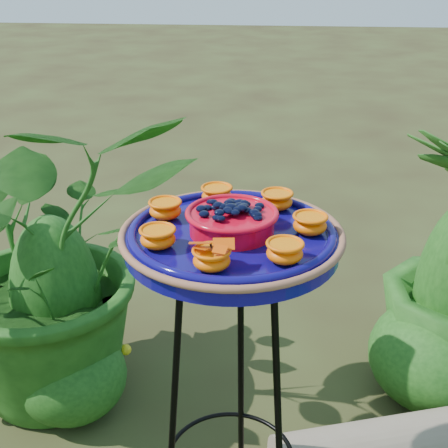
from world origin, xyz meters
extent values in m
torus|color=black|center=(-0.08, -0.01, 0.81)|extent=(0.26, 0.26, 0.01)
cylinder|color=black|center=(-0.06, 0.12, 0.40)|extent=(0.02, 0.08, 0.81)
cylinder|color=black|center=(-0.20, -0.06, 0.40)|extent=(0.08, 0.05, 0.81)
cylinder|color=black|center=(0.03, -0.09, 0.40)|extent=(0.07, 0.06, 0.81)
cylinder|color=#0D0863|center=(-0.08, -0.01, 0.84)|extent=(0.46, 0.46, 0.04)
torus|color=#9D5D47|center=(-0.08, -0.01, 0.85)|extent=(0.43, 0.43, 0.01)
torus|color=#0D0863|center=(-0.08, -0.01, 0.86)|extent=(0.40, 0.40, 0.02)
cylinder|color=red|center=(-0.08, -0.01, 0.88)|extent=(0.18, 0.18, 0.04)
torus|color=red|center=(-0.08, -0.01, 0.90)|extent=(0.18, 0.18, 0.01)
ellipsoid|color=black|center=(-0.08, -0.01, 0.90)|extent=(0.14, 0.14, 0.03)
ellipsoid|color=#FF7302|center=(0.07, 0.00, 0.87)|extent=(0.06, 0.06, 0.03)
cylinder|color=#FF9405|center=(0.07, 0.00, 0.89)|extent=(0.06, 0.06, 0.01)
ellipsoid|color=#FF7302|center=(0.01, 0.11, 0.87)|extent=(0.06, 0.06, 0.03)
cylinder|color=#FF9405|center=(0.01, 0.11, 0.89)|extent=(0.06, 0.06, 0.01)
ellipsoid|color=#FF7302|center=(-0.12, 0.13, 0.87)|extent=(0.06, 0.06, 0.03)
cylinder|color=#FF9405|center=(-0.12, 0.13, 0.89)|extent=(0.06, 0.06, 0.01)
ellipsoid|color=#FF7302|center=(-0.21, 0.05, 0.87)|extent=(0.06, 0.06, 0.03)
cylinder|color=#FF9405|center=(-0.21, 0.05, 0.89)|extent=(0.06, 0.06, 0.01)
ellipsoid|color=#FF7302|center=(-0.20, -0.08, 0.87)|extent=(0.06, 0.06, 0.03)
cylinder|color=#FF9405|center=(-0.20, -0.08, 0.89)|extent=(0.06, 0.06, 0.01)
ellipsoid|color=#FF7302|center=(-0.10, -0.16, 0.87)|extent=(0.06, 0.06, 0.03)
cylinder|color=#FF9405|center=(-0.10, -0.16, 0.89)|extent=(0.06, 0.06, 0.01)
ellipsoid|color=#FF7302|center=(0.02, -0.12, 0.87)|extent=(0.06, 0.06, 0.03)
cylinder|color=#FF9405|center=(0.02, -0.12, 0.89)|extent=(0.06, 0.06, 0.01)
cylinder|color=black|center=(-0.10, -0.16, 0.90)|extent=(0.01, 0.03, 0.00)
cube|color=#FF4B05|center=(-0.12, -0.15, 0.90)|extent=(0.04, 0.03, 0.01)
cube|color=#FF4B05|center=(-0.08, -0.15, 0.90)|extent=(0.04, 0.03, 0.01)
imported|color=#184412|center=(-0.67, 0.56, 0.49)|extent=(1.12, 1.06, 0.98)
camera|label=1|loc=(0.00, -1.08, 1.37)|focal=50.00mm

